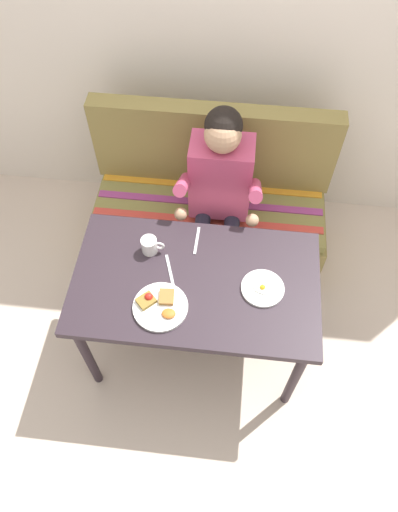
# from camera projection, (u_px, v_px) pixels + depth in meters

# --- Properties ---
(ground_plane) EXTENTS (8.00, 8.00, 0.00)m
(ground_plane) POSITION_uv_depth(u_px,v_px,m) (196.00, 342.00, 2.90)
(ground_plane) COLOR beige
(back_wall) EXTENTS (4.40, 0.10, 2.60)m
(back_wall) POSITION_uv_depth(u_px,v_px,m) (222.00, 22.00, 2.52)
(back_wall) COLOR beige
(back_wall) RESTS_ON ground
(table) EXTENTS (1.20, 0.70, 0.73)m
(table) POSITION_uv_depth(u_px,v_px,m) (196.00, 289.00, 2.36)
(table) COLOR #2A2027
(table) RESTS_ON ground
(couch) EXTENTS (1.44, 0.56, 1.00)m
(couch) POSITION_uv_depth(u_px,v_px,m) (210.00, 211.00, 3.05)
(couch) COLOR olive
(couch) RESTS_ON ground
(person) EXTENTS (0.45, 0.61, 1.21)m
(person) POSITION_uv_depth(u_px,v_px,m) (220.00, 189.00, 2.61)
(person) COLOR #B74165
(person) RESTS_ON ground
(plate_breakfast) EXTENTS (0.26, 0.26, 0.05)m
(plate_breakfast) POSITION_uv_depth(u_px,v_px,m) (160.00, 305.00, 2.20)
(plate_breakfast) COLOR white
(plate_breakfast) RESTS_ON table
(plate_eggs) EXTENTS (0.21, 0.21, 0.04)m
(plate_eggs) POSITION_uv_depth(u_px,v_px,m) (263.00, 288.00, 2.26)
(plate_eggs) COLOR white
(plate_eggs) RESTS_ON table
(coffee_mug) EXTENTS (0.12, 0.08, 0.09)m
(coffee_mug) POSITION_uv_depth(u_px,v_px,m) (150.00, 245.00, 2.35)
(coffee_mug) COLOR white
(coffee_mug) RESTS_ON table
(fork) EXTENTS (0.02, 0.17, 0.00)m
(fork) POSITION_uv_depth(u_px,v_px,m) (197.00, 240.00, 2.42)
(fork) COLOR silver
(fork) RESTS_ON table
(knife) EXTENTS (0.08, 0.19, 0.00)m
(knife) POSITION_uv_depth(u_px,v_px,m) (170.00, 272.00, 2.32)
(knife) COLOR silver
(knife) RESTS_ON table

